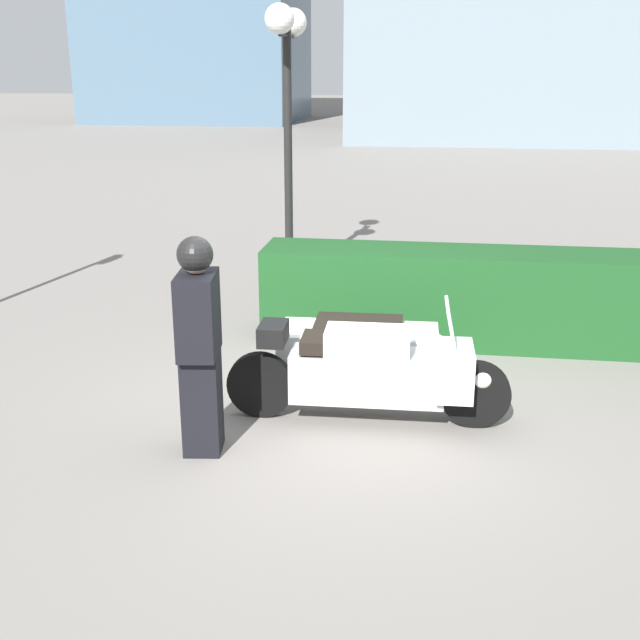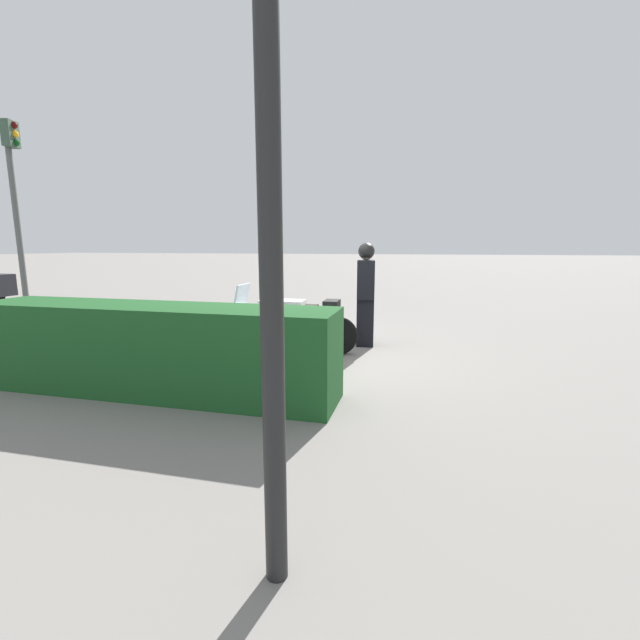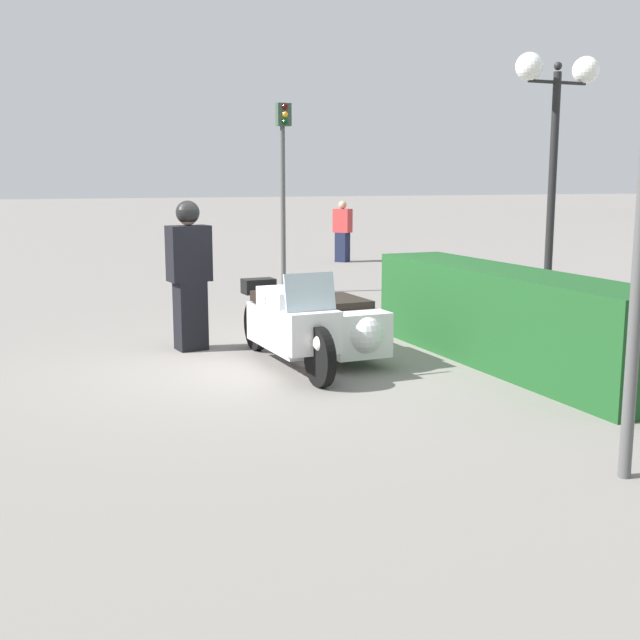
{
  "view_description": "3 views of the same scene",
  "coord_description": "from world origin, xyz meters",
  "views": [
    {
      "loc": [
        0.88,
        -6.61,
        3.13
      ],
      "look_at": [
        -0.21,
        0.88,
        0.7
      ],
      "focal_mm": 45.0,
      "sensor_mm": 36.0,
      "label": 1
    },
    {
      "loc": [
        -1.99,
        6.95,
        1.81
      ],
      "look_at": [
        -0.27,
        -0.11,
        0.53
      ],
      "focal_mm": 24.0,
      "sensor_mm": 36.0,
      "label": 2
    },
    {
      "loc": [
        8.7,
        -2.88,
        2.11
      ],
      "look_at": [
        0.31,
        0.56,
        0.5
      ],
      "focal_mm": 45.0,
      "sensor_mm": 36.0,
      "label": 3
    }
  ],
  "objects": [
    {
      "name": "pedestrian_bystander",
      "position": [
        -10.04,
        5.41,
        0.78
      ],
      "size": [
        0.51,
        0.47,
        1.55
      ],
      "rotation": [
        0.0,
        0.0,
        -0.93
      ],
      "color": "#191E38",
      "rests_on": "ground"
    },
    {
      "name": "police_motorcycle",
      "position": [
        0.35,
        0.51,
        0.46
      ],
      "size": [
        2.58,
        1.33,
        1.15
      ],
      "rotation": [
        0.0,
        0.0,
        0.03
      ],
      "color": "black",
      "rests_on": "ground"
    },
    {
      "name": "hedge_bush_curbside",
      "position": [
        1.21,
        2.48,
        0.55
      ],
      "size": [
        4.58,
        0.88,
        1.09
      ],
      "primitive_type": "cube",
      "color": "#19471E",
      "rests_on": "ground"
    },
    {
      "name": "traffic_light_far",
      "position": [
        -5.22,
        2.1,
        2.26
      ],
      "size": [
        0.23,
        0.27,
        3.43
      ],
      "rotation": [
        0.0,
        0.0,
        0.04
      ],
      "color": "#4C4C4C",
      "rests_on": "ground"
    },
    {
      "name": "twin_lamp_post",
      "position": [
        -1.27,
        4.97,
        3.16
      ],
      "size": [
        0.4,
        1.42,
        3.9
      ],
      "color": "black",
      "rests_on": "ground"
    },
    {
      "name": "ground_plane",
      "position": [
        0.0,
        0.0,
        0.0
      ],
      "size": [
        160.0,
        160.0,
        0.0
      ],
      "primitive_type": "plane",
      "color": "slate"
    },
    {
      "name": "officer_rider",
      "position": [
        -0.98,
        -0.65,
        0.97
      ],
      "size": [
        0.37,
        0.54,
        1.85
      ],
      "rotation": [
        0.0,
        0.0,
        -3.01
      ],
      "color": "black",
      "rests_on": "ground"
    }
  ]
}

